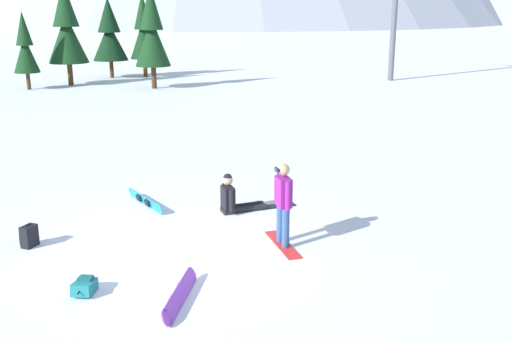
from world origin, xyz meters
name	(u,v)px	position (x,y,z in m)	size (l,w,h in m)	color
ground_plane	(171,251)	(0.00, 0.00, 0.00)	(800.00, 800.00, 0.00)	white
snowboarder_foreground	(283,203)	(2.18, 0.44, 0.89)	(0.78, 1.48, 1.69)	red
snowboarder_midground	(235,198)	(1.05, 2.36, 0.32)	(1.79, 1.09, 0.94)	black
loose_snowboard_near_left	(144,201)	(-1.16, 2.65, 0.13)	(1.19, 1.44, 0.25)	#1E8CD8
loose_snowboard_far_spare	(180,294)	(0.54, -1.99, 0.13)	(0.31, 1.78, 0.25)	#993FD8
backpack_black	(29,236)	(-2.86, 0.09, 0.21)	(0.34, 0.37, 0.47)	black
backpack_teal	(84,286)	(-1.09, -1.81, 0.13)	(0.34, 0.53, 0.28)	#1E7A7F
pine_tree_broad	(152,32)	(-5.48, 22.92, 3.14)	(1.99, 1.99, 5.76)	#472D19
pine_tree_twin	(109,34)	(-9.40, 27.83, 2.79)	(2.25, 2.25, 5.12)	#472D19
pine_tree_slender	(143,31)	(-7.31, 28.45, 2.94)	(1.81, 1.81, 5.40)	#472D19
pine_tree_leaning	(66,29)	(-10.77, 24.03, 3.26)	(2.31, 2.31, 5.97)	#472D19
pine_tree_young	(25,47)	(-12.47, 22.07, 2.35)	(1.41, 1.41, 4.32)	#472D19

